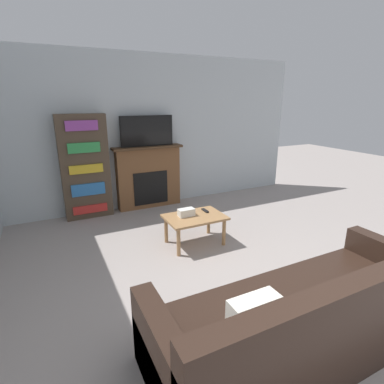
# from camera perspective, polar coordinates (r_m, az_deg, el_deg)

# --- Properties ---
(wall_back) EXTENTS (6.05, 0.06, 2.70)m
(wall_back) POSITION_cam_1_polar(r_m,az_deg,el_deg) (5.60, -7.83, 11.13)
(wall_back) COLOR silver
(wall_back) RESTS_ON ground_plane
(fireplace) EXTENTS (1.26, 0.28, 1.13)m
(fireplace) POSITION_cam_1_polar(r_m,az_deg,el_deg) (5.57, -8.26, 2.92)
(fireplace) COLOR brown
(fireplace) RESTS_ON ground_plane
(tv) EXTENTS (0.95, 0.03, 0.53)m
(tv) POSITION_cam_1_polar(r_m,az_deg,el_deg) (5.41, -8.58, 11.41)
(tv) COLOR black
(tv) RESTS_ON fireplace
(couch) EXTENTS (2.48, 0.93, 0.83)m
(couch) POSITION_cam_1_polar(r_m,az_deg,el_deg) (2.70, 20.71, -21.84)
(couch) COLOR black
(couch) RESTS_ON ground_plane
(coffee_table) EXTENTS (0.80, 0.55, 0.41)m
(coffee_table) POSITION_cam_1_polar(r_m,az_deg,el_deg) (4.11, 0.53, -5.40)
(coffee_table) COLOR #A87A4C
(coffee_table) RESTS_ON ground_plane
(tissue_box) EXTENTS (0.22, 0.12, 0.10)m
(tissue_box) POSITION_cam_1_polar(r_m,az_deg,el_deg) (4.08, -1.10, -3.90)
(tissue_box) COLOR white
(tissue_box) RESTS_ON coffee_table
(remote_control) EXTENTS (0.04, 0.15, 0.02)m
(remote_control) POSITION_cam_1_polar(r_m,az_deg,el_deg) (4.26, 2.52, -3.55)
(remote_control) COLOR black
(remote_control) RESTS_ON coffee_table
(bookshelf) EXTENTS (0.76, 0.29, 1.72)m
(bookshelf) POSITION_cam_1_polar(r_m,az_deg,el_deg) (5.26, -19.68, 4.44)
(bookshelf) COLOR #4C3D2D
(bookshelf) RESTS_ON ground_plane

